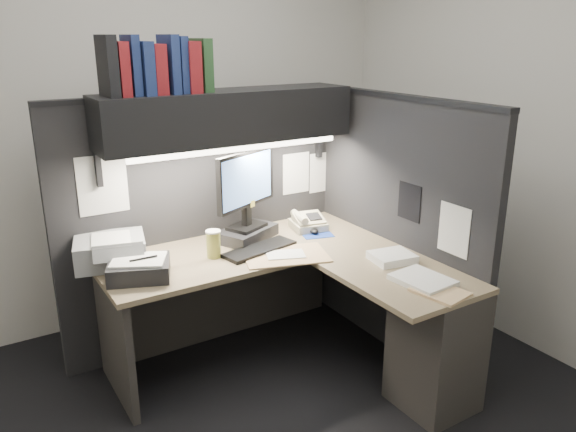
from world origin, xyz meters
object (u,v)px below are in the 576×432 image
Objects in this scene: desk at (341,315)px; notebook_stack at (139,269)px; telephone at (308,223)px; printer at (110,251)px; monitor at (247,205)px; overhead_shelf at (228,116)px; keyboard at (260,249)px; coffee_cup at (214,245)px.

notebook_stack reaches higher than desk.
telephone is 1.27m from printer.
desk is 1.35m from printer.
monitor is 1.49× the size of printer.
printer is at bearing 151.33° from monitor.
telephone reaches higher than desk.
overhead_shelf reaches higher than telephone.
monitor is at bearing 10.25° from printer.
overhead_shelf is at bearing 87.31° from keyboard.
coffee_cup reaches higher than printer.
overhead_shelf is at bearing 14.22° from printer.
keyboard is 0.73m from notebook_stack.
keyboard is at bearing -0.30° from notebook_stack.
overhead_shelf is 4.12× the size of printer.
monitor is at bearing -173.56° from telephone.
keyboard is (-0.04, -0.22, -0.21)m from monitor.
telephone is (0.47, 0.18, 0.03)m from keyboard.
telephone is 0.57× the size of printer.
notebook_stack is (-0.98, 0.48, 0.33)m from desk.
keyboard reaches higher than desk.
desk is 5.42× the size of notebook_stack.
printer is (-0.84, 0.06, -0.15)m from monitor.
desk is 7.88× the size of telephone.
notebook_stack is at bearing -159.88° from telephone.
overhead_shelf is 10.20× the size of coffee_cup.
desk is 1.14m from notebook_stack.
telephone is 1.21m from notebook_stack.
monitor is 3.68× the size of coffee_cup.
keyboard is 1.25× the size of printer.
keyboard is at bearing -11.93° from coffee_cup.
printer reaches higher than desk.
monitor is at bearing 107.60° from desk.
overhead_shelf is 3.31× the size of keyboard.
monitor reaches higher than printer.
notebook_stack is (0.08, -0.28, -0.03)m from printer.
monitor is 0.38m from coffee_cup.
overhead_shelf is 0.56m from monitor.
monitor reaches higher than coffee_cup.
keyboard is 0.85m from printer.
telephone is at bearing 9.62° from coffee_cup.
desk is 3.04× the size of monitor.
telephone is at bearing 8.51° from notebook_stack.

